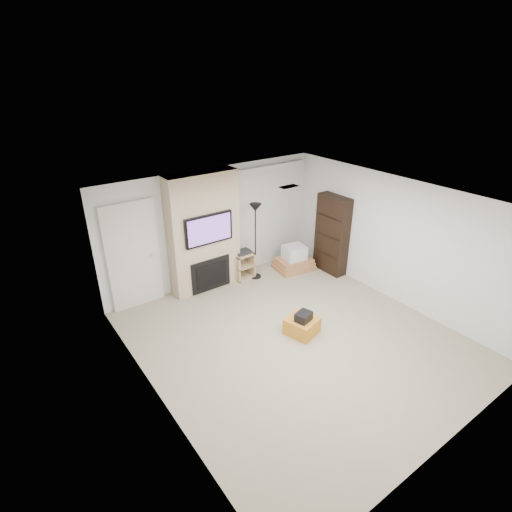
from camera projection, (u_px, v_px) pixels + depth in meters
floor at (296, 339)px, 7.03m from camera, size 5.00×5.50×0.00m
ceiling at (303, 203)px, 5.94m from camera, size 5.00×5.50×0.00m
wall_back at (214, 226)px, 8.49m from camera, size 5.00×0.00×2.50m
wall_front at (461, 372)px, 4.48m from camera, size 5.00×0.00×2.50m
wall_left at (154, 331)px, 5.17m from camera, size 0.00×5.50×2.50m
wall_right at (395, 241)px, 7.80m from camera, size 0.00×5.50×2.50m
hvac_vent at (289, 187)px, 6.74m from camera, size 0.35×0.18×0.01m
ottoman at (302, 326)px, 7.12m from camera, size 0.61×0.61×0.30m
black_bag at (304, 317)px, 6.98m from camera, size 0.33×0.29×0.16m
fireplace_wall at (204, 233)px, 8.16m from camera, size 1.50×0.47×2.50m
entry_door at (133, 256)px, 7.61m from camera, size 1.02×0.11×2.14m
vertical_blinds at (267, 213)px, 9.18m from camera, size 1.98×0.10×2.37m
floor_lamp at (255, 221)px, 8.47m from camera, size 0.26×0.26×1.73m
av_stand at (243, 263)px, 8.91m from camera, size 0.45×0.38×0.66m
box_stack at (294, 260)px, 9.34m from camera, size 0.94×0.76×0.58m
bookshelf at (332, 235)px, 8.98m from camera, size 0.30×0.80×1.80m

